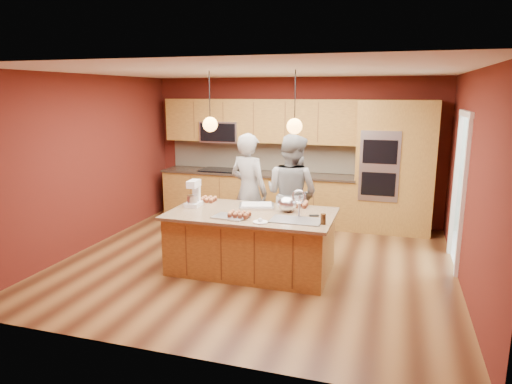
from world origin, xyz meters
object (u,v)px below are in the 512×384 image
(person_right, at_px, (291,194))
(stand_mixer, at_px, (194,195))
(island, at_px, (252,241))
(mixing_bowl, at_px, (287,204))
(person_left, at_px, (249,192))

(person_right, bearing_deg, stand_mixer, 53.10)
(island, xyz_separation_m, mixing_bowl, (0.44, 0.19, 0.51))
(island, distance_m, mixing_bowl, 0.70)
(island, distance_m, person_left, 1.06)
(island, distance_m, stand_mixer, 1.08)
(island, relative_size, stand_mixer, 5.96)
(mixing_bowl, bearing_deg, stand_mixer, -176.10)
(person_left, relative_size, person_right, 1.00)
(person_left, height_order, stand_mixer, person_left)
(stand_mixer, relative_size, mixing_bowl, 1.41)
(stand_mixer, bearing_deg, person_right, 29.01)
(person_left, xyz_separation_m, stand_mixer, (-0.57, -0.78, 0.08))
(mixing_bowl, bearing_deg, person_right, 97.95)
(island, height_order, stand_mixer, island)
(island, bearing_deg, mixing_bowl, 23.89)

